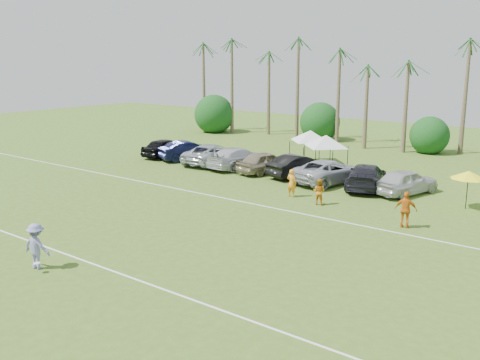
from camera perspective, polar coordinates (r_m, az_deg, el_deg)
The scene contains 29 objects.
ground at distance 25.98m, azimuth -23.80°, elevation -7.73°, with size 120.00×120.00×0.00m, color #40601C.
field_lines at distance 30.35m, azimuth -10.57°, elevation -3.89°, with size 80.00×12.10×0.01m.
palm_tree_0 at distance 65.93m, azimuth -4.37°, elevation 11.88°, with size 2.40×2.40×8.90m.
palm_tree_1 at distance 62.72m, azimuth -0.88°, elevation 12.66°, with size 2.40×2.40×9.90m.
palm_tree_2 at distance 59.77m, azimuth 3.00°, elevation 13.45°, with size 2.40×2.40×10.90m.
palm_tree_3 at distance 57.62m, azimuth 6.40°, elevation 14.26°, with size 2.40×2.40×11.90m.
palm_tree_4 at distance 55.66m, azimuth 9.94°, elevation 11.53°, with size 2.40×2.40×8.90m.
palm_tree_5 at distance 53.92m, azimuth 13.83°, elevation 12.24°, with size 2.40×2.40×9.90m.
palm_tree_6 at distance 52.44m, azimuth 17.98°, elevation 12.93°, with size 2.40×2.40×10.90m.
palm_tree_7 at distance 51.25m, azimuth 22.38°, elevation 13.56°, with size 2.40×2.40×11.90m.
bush_tree_0 at distance 65.11m, azimuth -1.71°, elevation 6.89°, with size 4.00×4.00×4.00m.
bush_tree_1 at distance 57.89m, azimuth 8.41°, elevation 5.99°, with size 4.00×4.00×4.00m.
bush_tree_2 at distance 53.20m, azimuth 19.82°, elevation 4.76°, with size 4.00×4.00×4.00m.
sideline_player_a at distance 34.08m, azimuth 5.53°, elevation -0.31°, with size 0.66×0.43×1.80m, color orange.
sideline_player_b at distance 32.52m, azimuth 8.44°, elevation -1.23°, with size 0.77×0.60×1.59m, color orange.
sideline_player_c at distance 29.05m, azimuth 17.27°, elevation -3.05°, with size 1.14×0.47×1.94m, color orange.
canopy_tent_left at distance 45.34m, azimuth 7.54°, elevation 5.27°, with size 3.90×3.90×3.16m.
canopy_tent_right at distance 42.36m, azimuth 9.20°, elevation 4.74°, with size 3.97×3.97×3.21m.
market_umbrella at distance 33.63m, azimuth 23.20°, elevation 0.50°, with size 2.05×2.05×2.28m.
frisbee_player at distance 24.07m, azimuth -20.88°, elevation -6.61°, with size 1.40×0.99×1.96m.
parked_car_0 at distance 48.23m, azimuth -7.97°, elevation 3.46°, with size 1.96×4.87×1.66m, color black.
parked_car_1 at distance 46.37m, azimuth -5.53°, elevation 3.15°, with size 1.76×5.04×1.66m, color #0F1333.
parked_car_2 at distance 44.55m, azimuth -2.95°, elevation 2.79°, with size 2.76×5.98×1.66m, color #9FA3AD.
parked_car_3 at distance 42.79m, azimuth -0.19°, elevation 2.38°, with size 2.33×5.72×1.66m, color silver.
parked_car_4 at distance 41.08m, azimuth 2.74°, elevation 1.92°, with size 1.96×4.87×1.66m, color gray.
parked_car_5 at distance 39.86m, azimuth 6.23°, elevation 1.52°, with size 1.76×5.04×1.66m, color black.
parked_car_6 at distance 38.21m, azimuth 9.46°, elevation 0.92°, with size 2.76×5.98×1.66m, color #A4A6AE.
parked_car_7 at distance 37.16m, azimuth 13.29°, elevation 0.40°, with size 2.33×5.72×1.66m, color black.
parked_car_8 at distance 36.19m, azimuth 17.28°, elevation -0.17°, with size 1.96×4.87×1.66m, color #B9B9B9.
Camera 1 is at (21.69, -11.37, 8.70)m, focal length 40.00 mm.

